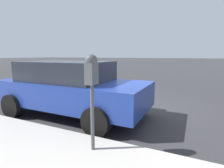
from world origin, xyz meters
TOP-DOWN VIEW (x-y plane):
  - ground_plane at (0.00, 0.00)m, footprint 220.00×220.00m
  - parking_meter at (-2.62, -0.38)m, footprint 0.21×0.19m
  - car_blue at (-1.02, 1.30)m, footprint 2.08×4.25m

SIDE VIEW (x-z plane):
  - ground_plane at x=0.00m, z-range 0.00..0.00m
  - car_blue at x=-1.02m, z-range 0.04..1.55m
  - parking_meter at x=-2.62m, z-range 0.55..2.11m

